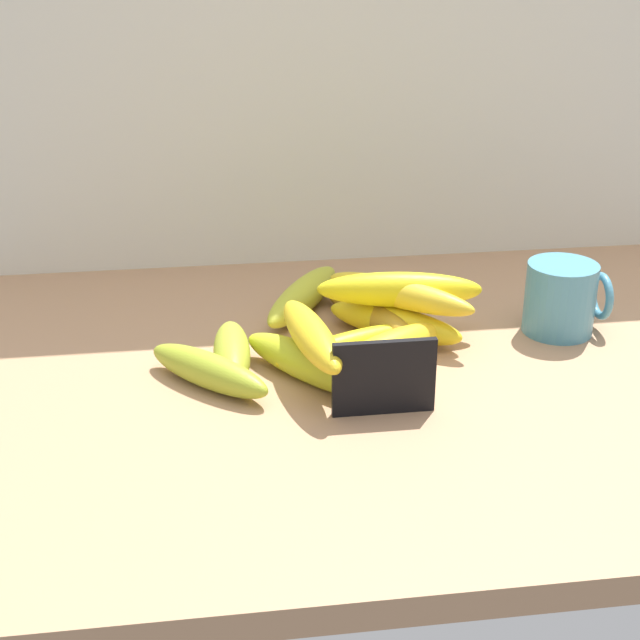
% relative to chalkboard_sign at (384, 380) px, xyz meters
% --- Properties ---
extents(counter_top, '(1.10, 0.76, 0.03)m').
position_rel_chalkboard_sign_xyz_m(counter_top, '(0.03, 0.09, -0.05)').
color(counter_top, tan).
rests_on(counter_top, ground).
extents(back_wall, '(1.30, 0.02, 0.70)m').
position_rel_chalkboard_sign_xyz_m(back_wall, '(0.03, 0.48, 0.28)').
color(back_wall, silver).
rests_on(back_wall, ground).
extents(chalkboard_sign, '(0.11, 0.02, 0.08)m').
position_rel_chalkboard_sign_xyz_m(chalkboard_sign, '(0.00, 0.00, 0.00)').
color(chalkboard_sign, black).
rests_on(chalkboard_sign, counter_top).
extents(coffee_mug, '(0.10, 0.09, 0.09)m').
position_rel_chalkboard_sign_xyz_m(coffee_mug, '(0.26, 0.17, 0.01)').
color(coffee_mug, teal).
rests_on(coffee_mug, counter_top).
extents(banana_0, '(0.15, 0.15, 0.04)m').
position_rel_chalkboard_sign_xyz_m(banana_0, '(-0.18, 0.08, -0.02)').
color(banana_0, '#9FB12C').
rests_on(banana_0, counter_top).
extents(banana_1, '(0.20, 0.11, 0.03)m').
position_rel_chalkboard_sign_xyz_m(banana_1, '(-0.01, 0.14, -0.02)').
color(banana_1, yellow).
rests_on(banana_1, counter_top).
extents(banana_2, '(0.14, 0.20, 0.04)m').
position_rel_chalkboard_sign_xyz_m(banana_2, '(-0.05, 0.28, -0.02)').
color(banana_2, gold).
rests_on(banana_2, counter_top).
extents(banana_3, '(0.17, 0.15, 0.04)m').
position_rel_chalkboard_sign_xyz_m(banana_3, '(0.05, 0.18, -0.02)').
color(banana_3, yellow).
rests_on(banana_3, counter_top).
extents(banana_4, '(0.05, 0.15, 0.04)m').
position_rel_chalkboard_sign_xyz_m(banana_4, '(-0.15, 0.12, -0.02)').
color(banana_4, '#A2AF30').
rests_on(banana_4, counter_top).
extents(banana_5, '(0.12, 0.21, 0.04)m').
position_rel_chalkboard_sign_xyz_m(banana_5, '(0.02, 0.22, -0.02)').
color(banana_5, '#A98025').
rests_on(banana_5, counter_top).
extents(banana_6, '(0.16, 0.19, 0.04)m').
position_rel_chalkboard_sign_xyz_m(banana_6, '(-0.07, 0.08, -0.02)').
color(banana_6, gold).
rests_on(banana_6, counter_top).
extents(banana_7, '(0.18, 0.15, 0.04)m').
position_rel_chalkboard_sign_xyz_m(banana_7, '(0.02, 0.10, -0.02)').
color(banana_7, yellow).
rests_on(banana_7, counter_top).
extents(banana_8, '(0.21, 0.07, 0.04)m').
position_rel_chalkboard_sign_xyz_m(banana_8, '(0.06, 0.19, 0.02)').
color(banana_8, yellow).
rests_on(banana_8, banana_3).
extents(banana_9, '(0.07, 0.19, 0.04)m').
position_rel_chalkboard_sign_xyz_m(banana_9, '(-0.07, 0.07, 0.02)').
color(banana_9, yellow).
rests_on(banana_9, banana_6).
extents(banana_10, '(0.17, 0.16, 0.04)m').
position_rel_chalkboard_sign_xyz_m(banana_10, '(0.06, 0.18, 0.02)').
color(banana_10, yellow).
rests_on(banana_10, banana_3).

